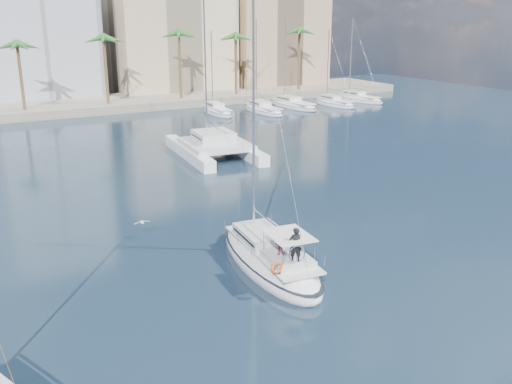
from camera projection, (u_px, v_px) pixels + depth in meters
ground at (256, 256)px, 34.28m from camera, size 160.00×160.00×0.00m
quay at (56, 107)px, 84.85m from camera, size 120.00×14.00×1.20m
building_beige at (170, 37)px, 99.81m from camera, size 20.00×14.00×20.00m
building_tan_right at (273, 41)px, 107.80m from camera, size 18.00×12.00×18.00m
palm_centre at (54, 41)px, 78.63m from camera, size 3.60×3.60×12.30m
palm_right at (266, 37)px, 94.52m from camera, size 3.60×3.60×12.30m
main_sloop at (270, 258)px, 32.71m from camera, size 4.73×11.44×16.52m
catamaran at (214, 144)px, 58.19m from camera, size 7.88×13.82×19.15m
seagull at (142, 222)px, 36.66m from camera, size 1.07×0.46×0.20m
moored_yacht_a at (218, 114)px, 82.73m from camera, size 3.37×9.52×11.90m
moored_yacht_b at (263, 112)px, 84.11m from camera, size 3.32×10.83×13.72m
moored_yacht_c at (293, 107)px, 88.81m from camera, size 3.98×12.33×15.54m
moored_yacht_d at (334, 106)px, 90.18m from camera, size 3.52×9.55×11.90m
moored_yacht_e at (358, 101)px, 94.89m from camera, size 4.61×11.11×13.72m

